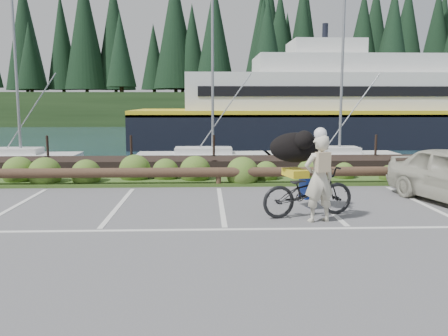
# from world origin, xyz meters

# --- Properties ---
(ground) EXTENTS (72.00, 72.00, 0.00)m
(ground) POSITION_xyz_m (0.00, 0.00, 0.00)
(ground) COLOR #545456
(harbor_backdrop) EXTENTS (170.00, 160.00, 30.00)m
(harbor_backdrop) POSITION_xyz_m (0.39, 78.47, -0.00)
(harbor_backdrop) COLOR #19333D
(harbor_backdrop) RESTS_ON ground
(vegetation_strip) EXTENTS (34.00, 1.60, 0.10)m
(vegetation_strip) POSITION_xyz_m (0.00, 5.30, 0.05)
(vegetation_strip) COLOR #3D5B21
(vegetation_strip) RESTS_ON ground
(log_rail) EXTENTS (32.00, 0.30, 0.60)m
(log_rail) POSITION_xyz_m (0.00, 4.60, 0.00)
(log_rail) COLOR #443021
(log_rail) RESTS_ON ground
(bicycle) EXTENTS (2.33, 1.29, 1.16)m
(bicycle) POSITION_xyz_m (1.95, 0.70, 0.58)
(bicycle) COLOR black
(bicycle) RESTS_ON ground
(cyclist) EXTENTS (0.79, 0.61, 1.91)m
(cyclist) POSITION_xyz_m (2.08, 0.20, 0.96)
(cyclist) COLOR beige
(cyclist) RESTS_ON ground
(dog) EXTENTS (0.90, 1.37, 0.73)m
(dog) POSITION_xyz_m (1.78, 1.39, 1.52)
(dog) COLOR black
(dog) RESTS_ON bicycle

